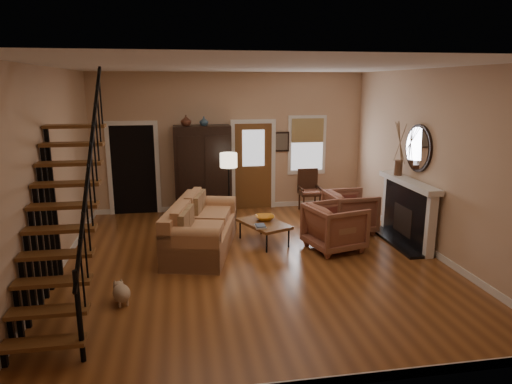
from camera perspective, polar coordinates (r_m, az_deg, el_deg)
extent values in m
plane|color=brown|center=(8.08, -0.23, -8.64)|extent=(7.00, 7.00, 0.00)
plane|color=white|center=(7.50, -0.25, 15.44)|extent=(7.00, 7.00, 0.00)
cube|color=tan|center=(11.05, -3.21, 6.19)|extent=(6.50, 0.04, 3.30)
cube|color=tan|center=(7.79, -24.55, 1.96)|extent=(0.04, 7.00, 3.30)
cube|color=tan|center=(8.75, 21.30, 3.38)|extent=(0.04, 7.00, 3.30)
cube|color=black|center=(11.27, -14.96, 2.81)|extent=(1.00, 0.36, 2.10)
cube|color=brown|center=(11.19, -0.35, 3.19)|extent=(0.90, 0.06, 2.10)
cube|color=silver|center=(11.40, 6.40, 5.84)|extent=(0.96, 0.06, 1.46)
cube|color=black|center=(9.34, 18.57, -2.58)|extent=(0.24, 1.60, 1.15)
cube|color=white|center=(9.17, 18.52, 1.16)|extent=(0.30, 1.95, 0.10)
cylinder|color=silver|center=(9.12, 19.55, 5.18)|extent=(0.05, 0.90, 0.90)
imported|color=#4C2619|center=(10.48, -8.75, 8.82)|extent=(0.24, 0.24, 0.25)
imported|color=#334C60|center=(10.49, -6.54, 8.79)|extent=(0.20, 0.20, 0.21)
imported|color=orange|center=(8.98, 1.12, -3.24)|extent=(0.37, 0.37, 0.09)
imported|color=brown|center=(8.63, 9.81, -4.33)|extent=(1.16, 1.14, 0.87)
imported|color=brown|center=(9.71, 11.69, -2.43)|extent=(1.00, 0.97, 0.86)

